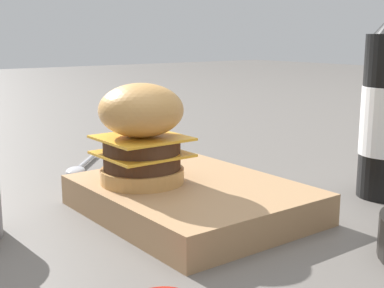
{
  "coord_description": "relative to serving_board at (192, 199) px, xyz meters",
  "views": [
    {
      "loc": [
        0.52,
        -0.39,
        0.22
      ],
      "look_at": [
        0.02,
        -0.01,
        0.09
      ],
      "focal_mm": 50.0,
      "sensor_mm": 36.0,
      "label": 1
    }
  ],
  "objects": [
    {
      "name": "burger",
      "position": [
        -0.04,
        -0.04,
        0.08
      ],
      "size": [
        0.1,
        0.1,
        0.12
      ],
      "color": "tan",
      "rests_on": "serving_board"
    },
    {
      "name": "serving_board",
      "position": [
        0.0,
        0.0,
        0.0
      ],
      "size": [
        0.27,
        0.22,
        0.04
      ],
      "color": "#A37A51",
      "rests_on": "ground_plane"
    },
    {
      "name": "ground_plane",
      "position": [
        -0.02,
        0.01,
        -0.02
      ],
      "size": [
        6.0,
        6.0,
        0.0
      ],
      "primitive_type": "plane",
      "color": "#5B5651"
    },
    {
      "name": "spoon",
      "position": [
        -0.28,
        -0.02,
        -0.01
      ],
      "size": [
        0.12,
        0.11,
        0.01
      ],
      "rotation": [
        0.0,
        0.0,
        5.56
      ],
      "color": "#B2B2B7",
      "rests_on": "ground_plane"
    }
  ]
}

